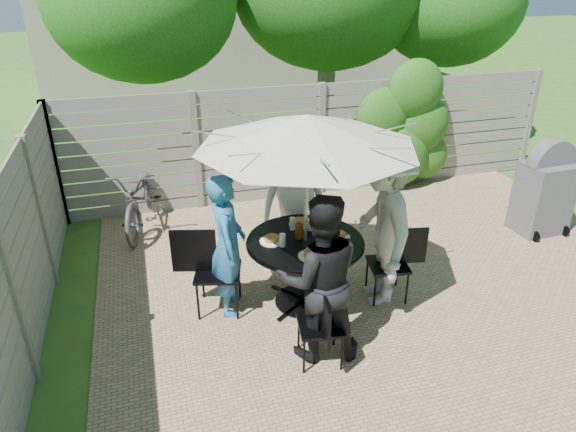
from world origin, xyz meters
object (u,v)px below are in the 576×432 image
object	(u,v)px
chair_back	(293,242)
plate_left	(272,240)
chair_front	(320,340)
coffee_cup	(311,225)
glass_front	(319,245)
bicycle	(142,196)
patio_table	(305,260)
glass_left	(282,240)
glass_back	(292,224)
umbrella	(307,131)
bbq_grill	(544,191)
person_back	(295,206)
chair_left	(218,286)
chair_right	(388,277)
plate_right	(338,236)
person_left	(228,246)
plate_back	(300,223)
syrup_jug	(299,231)
person_front	(319,279)
person_right	(381,225)

from	to	relation	value
chair_back	plate_left	xyz separation A→B (m)	(-0.51, -0.89, 0.59)
chair_front	coffee_cup	world-z (taller)	coffee_cup
glass_front	bicycle	world-z (taller)	glass_front
patio_table	plate_left	world-z (taller)	plate_left
glass_left	bicycle	distance (m)	2.95
glass_back	coffee_cup	size ratio (longest dim) A/B	1.17
umbrella	bbq_grill	distance (m)	4.08
chair_front	patio_table	bearing A→B (deg)	0.28
bbq_grill	person_back	bearing A→B (deg)	176.34
chair_left	chair_back	bearing A→B (deg)	50.56
chair_right	plate_left	size ratio (longest dim) A/B	3.39
chair_left	chair_right	xyz separation A→B (m)	(1.91, -0.31, -0.04)
patio_table	plate_right	world-z (taller)	plate_right
glass_front	chair_back	bearing A→B (deg)	85.65
person_left	person_back	bearing A→B (deg)	-45.00
person_left	bicycle	size ratio (longest dim) A/B	0.88
person_back	coffee_cup	distance (m)	0.62
person_left	plate_back	world-z (taller)	person_left
chair_right	bicycle	bearing A→B (deg)	-35.46
person_back	plate_left	world-z (taller)	person_back
chair_front	syrup_jug	size ratio (longest dim) A/B	5.37
coffee_cup	patio_table	bearing A→B (deg)	-123.65
glass_left	glass_front	size ratio (longest dim) A/B	1.00
person_back	umbrella	bearing A→B (deg)	-90.00
person_back	glass_back	size ratio (longest dim) A/B	12.01
person_front	glass_left	bearing A→B (deg)	-70.30
glass_back	chair_back	bearing A→B (deg)	72.26
person_left	plate_right	size ratio (longest dim) A/B	6.20
glass_front	umbrella	bearing A→B (deg)	102.79
chair_back	person_back	size ratio (longest dim) A/B	0.52
glass_front	plate_back	bearing A→B (deg)	90.40
bicycle	plate_left	bearing A→B (deg)	-48.35
coffee_cup	bicycle	distance (m)	2.95
glass_front	plate_left	bearing A→B (deg)	141.61
plate_left	plate_right	distance (m)	0.72
person_left	bbq_grill	size ratio (longest dim) A/B	1.17
person_back	bbq_grill	bearing A→B (deg)	7.84
person_front	plate_back	distance (m)	1.19
person_front	plate_right	size ratio (longest dim) A/B	6.57
chair_front	person_right	xyz separation A→B (m)	(0.97, 0.82, 0.68)
chair_back	plate_back	xyz separation A→B (m)	(-0.10, -0.60, 0.59)
patio_table	chair_back	distance (m)	1.01
plate_left	bicycle	size ratio (longest dim) A/B	0.14
syrup_jug	coffee_cup	size ratio (longest dim) A/B	1.33
glass_back	glass_front	world-z (taller)	same
plate_right	bbq_grill	xyz separation A→B (m)	(3.41, 0.79, -0.22)
chair_back	chair_front	world-z (taller)	chair_back
glass_front	patio_table	bearing A→B (deg)	102.79
chair_left	glass_front	size ratio (longest dim) A/B	7.14
chair_back	plate_back	distance (m)	0.84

